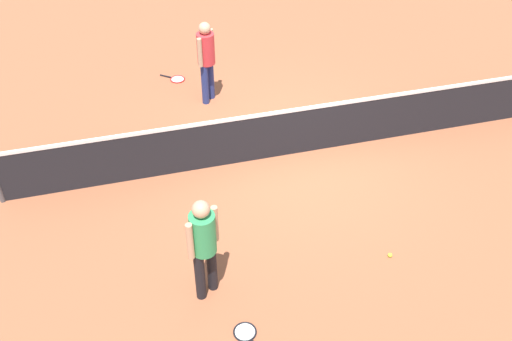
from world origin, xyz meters
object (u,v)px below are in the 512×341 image
object	(u,v)px
tennis_racket_near_player	(246,333)
tennis_ball_baseline	(390,255)
tennis_racket_far_player	(176,79)
player_far_side	(206,56)
player_near_side	(203,242)

from	to	relation	value
tennis_racket_near_player	tennis_ball_baseline	bearing A→B (deg)	17.78
tennis_racket_far_player	player_far_side	bearing A→B (deg)	-61.81
player_far_side	player_near_side	bearing A→B (deg)	-101.43
player_near_side	tennis_ball_baseline	distance (m)	2.91
tennis_racket_near_player	tennis_ball_baseline	size ratio (longest dim) A/B	9.18
player_far_side	tennis_racket_far_player	size ratio (longest dim) A/B	3.01
player_near_side	tennis_ball_baseline	world-z (taller)	player_near_side
player_far_side	tennis_racket_near_player	world-z (taller)	player_far_side
player_far_side	tennis_ball_baseline	bearing A→B (deg)	-69.91
player_near_side	tennis_racket_near_player	world-z (taller)	player_near_side
player_near_side	tennis_racket_near_player	xyz separation A→B (m)	(0.35, -0.82, -1.00)
player_near_side	tennis_racket_near_player	distance (m)	1.34
player_near_side	player_far_side	xyz separation A→B (m)	(0.97, 4.80, 0.00)
tennis_racket_near_player	player_far_side	bearing A→B (deg)	83.74
player_far_side	tennis_racket_near_player	xyz separation A→B (m)	(-0.62, -5.62, -1.00)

